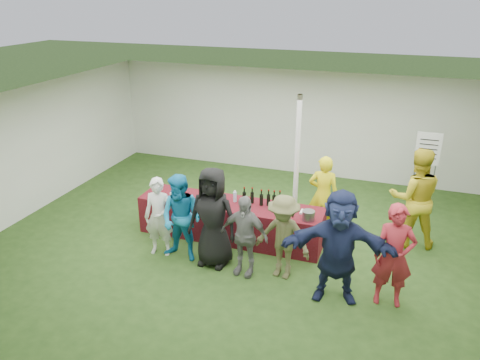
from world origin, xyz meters
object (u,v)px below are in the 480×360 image
(customer_4, at_px, (283,237))
(customer_5, at_px, (338,247))
(dump_bucket, at_px, (308,216))
(customer_6, at_px, (394,256))
(staff_pourer, at_px, (323,195))
(customer_3, at_px, (244,236))
(customer_0, at_px, (159,217))
(serving_table, at_px, (230,220))
(customer_1, at_px, (181,218))
(customer_2, at_px, (213,217))
(staff_back, at_px, (415,198))
(wine_list_sign, at_px, (427,155))

(customer_4, bearing_deg, customer_5, -8.56)
(dump_bucket, height_order, customer_6, customer_6)
(staff_pourer, distance_m, customer_3, 2.16)
(customer_0, bearing_deg, customer_5, -14.43)
(staff_pourer, distance_m, customer_4, 1.84)
(serving_table, bearing_deg, dump_bucket, -8.02)
(customer_4, bearing_deg, customer_0, -169.88)
(customer_0, relative_size, customer_5, 0.80)
(customer_5, bearing_deg, dump_bucket, 113.30)
(customer_1, xyz_separation_m, customer_3, (1.20, -0.08, -0.08))
(customer_2, bearing_deg, customer_4, 2.21)
(customer_3, height_order, customer_6, customer_6)
(staff_back, relative_size, customer_5, 1.04)
(serving_table, height_order, customer_1, customer_1)
(staff_pourer, distance_m, customer_2, 2.41)
(staff_pourer, relative_size, customer_3, 1.11)
(customer_3, xyz_separation_m, customer_6, (2.39, -0.04, 0.11))
(customer_0, relative_size, customer_4, 0.99)
(customer_2, height_order, customer_3, customer_2)
(customer_0, distance_m, customer_4, 2.30)
(serving_table, xyz_separation_m, staff_pourer, (1.64, 0.84, 0.43))
(staff_pourer, bearing_deg, customer_4, 77.71)
(customer_4, relative_size, customer_6, 0.89)
(customer_2, relative_size, customer_5, 0.98)
(customer_0, bearing_deg, wine_list_sign, 28.11)
(customer_4, bearing_deg, customer_3, -159.53)
(staff_back, distance_m, customer_5, 2.44)
(customer_1, height_order, customer_2, customer_2)
(wine_list_sign, height_order, customer_5, customer_5)
(dump_bucket, xyz_separation_m, customer_2, (-1.52, -0.74, 0.07))
(customer_0, xyz_separation_m, customer_3, (1.66, -0.11, -0.02))
(dump_bucket, xyz_separation_m, customer_0, (-2.57, -0.76, -0.10))
(staff_back, height_order, customer_2, staff_back)
(staff_back, xyz_separation_m, customer_2, (-3.28, -1.87, -0.06))
(serving_table, distance_m, dump_bucket, 1.64)
(wine_list_sign, xyz_separation_m, customer_4, (-2.22, -3.43, -0.57))
(dump_bucket, height_order, customer_2, customer_2)
(customer_2, bearing_deg, staff_pourer, 50.63)
(customer_1, height_order, customer_4, customer_1)
(customer_6, bearing_deg, dump_bucket, 142.03)
(customer_0, bearing_deg, staff_pourer, 25.32)
(customer_0, relative_size, customer_3, 1.03)
(customer_0, height_order, customer_6, customer_6)
(customer_3, height_order, customer_4, customer_4)
(serving_table, distance_m, customer_3, 1.31)
(customer_3, bearing_deg, dump_bucket, 48.11)
(serving_table, bearing_deg, customer_4, -36.64)
(wine_list_sign, height_order, customer_3, wine_list_sign)
(customer_5, bearing_deg, customer_3, 163.93)
(customer_5, bearing_deg, customer_2, 162.77)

